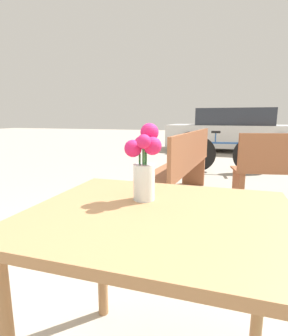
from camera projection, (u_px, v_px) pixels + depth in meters
name	position (u px, v px, depth m)	size (l,w,h in m)	color
table_front	(159.00, 242.00, 0.87)	(0.87, 0.74, 0.71)	#9E7047
flower_vase	(144.00, 164.00, 0.95)	(0.13, 0.13, 0.28)	silver
bench_near	(185.00, 164.00, 3.07)	(0.49, 1.93, 0.85)	brown
bicycle	(224.00, 154.00, 4.84)	(1.61, 0.44, 0.76)	black
parked_car	(234.00, 131.00, 7.95)	(3.89, 1.80, 1.27)	silver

